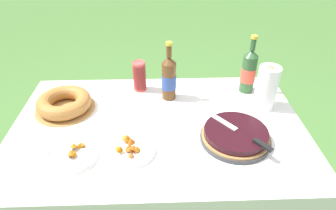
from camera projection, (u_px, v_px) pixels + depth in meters
The scene contains 11 objects.
garden_table at pixel (158, 137), 1.52m from camera, with size 1.42×0.91×0.72m.
tablecloth at pixel (158, 128), 1.48m from camera, with size 1.43×0.92×0.10m.
berry_tart at pixel (235, 135), 1.37m from camera, with size 0.32×0.32×0.06m.
serving_knife at pixel (242, 133), 1.33m from camera, with size 0.25×0.31×0.01m.
bundt_cake at pixel (64, 103), 1.56m from camera, with size 0.31×0.31×0.08m.
cup_stack at pixel (139, 76), 1.70m from camera, with size 0.07×0.07×0.18m.
cider_bottle_green at pixel (249, 71), 1.67m from camera, with size 0.08×0.08×0.33m.
cider_bottle_amber at pixel (169, 78), 1.61m from camera, with size 0.08×0.08×0.33m.
snack_plate_near at pixel (131, 149), 1.31m from camera, with size 0.22×0.22×0.05m.
snack_plate_left at pixel (73, 154), 1.29m from camera, with size 0.23×0.23×0.06m.
paper_towel_roll at pixel (267, 87), 1.54m from camera, with size 0.11×0.11×0.23m.
Camera 1 is at (0.01, -1.16, 1.64)m, focal length 32.00 mm.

